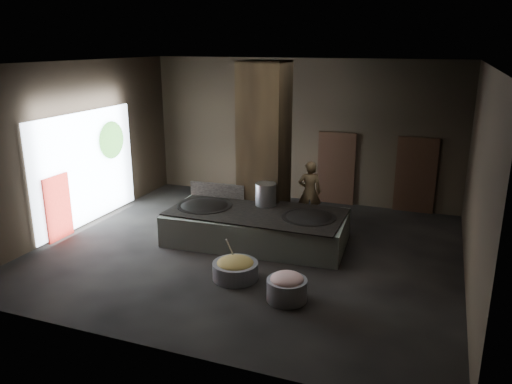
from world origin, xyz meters
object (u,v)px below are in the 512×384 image
at_px(stock_pot, 266,194).
at_px(cook, 310,192).
at_px(meat_basin, 287,290).
at_px(hearth_platform, 257,227).
at_px(wok_right, 308,220).
at_px(wok_left, 204,208).
at_px(veg_basin, 235,270).

distance_m(stock_pot, cook, 1.63).
bearing_deg(stock_pot, meat_basin, -63.48).
height_order(hearth_platform, wok_right, wok_right).
bearing_deg(stock_pot, wok_left, -158.20).
relative_size(wok_right, stock_pot, 2.25).
xyz_separation_m(hearth_platform, wok_right, (1.35, 0.05, 0.36)).
xyz_separation_m(hearth_platform, cook, (0.88, 1.94, 0.50)).
bearing_deg(wok_left, veg_basin, -49.70).
height_order(hearth_platform, cook, cook).
relative_size(stock_pot, veg_basin, 0.59).
height_order(cook, veg_basin, cook).
relative_size(hearth_platform, cook, 2.53).
distance_m(stock_pot, veg_basin, 2.85).
height_order(stock_pot, veg_basin, stock_pot).
relative_size(wok_left, meat_basin, 1.75).
bearing_deg(meat_basin, veg_basin, 158.84).
xyz_separation_m(wok_right, stock_pot, (-1.30, 0.50, 0.38)).
bearing_deg(cook, veg_basin, 65.45).
height_order(hearth_platform, stock_pot, stock_pot).
height_order(wok_right, veg_basin, wok_right).
height_order(hearth_platform, wok_left, wok_left).
height_order(stock_pot, meat_basin, stock_pot).
distance_m(wok_left, wok_right, 2.80).
xyz_separation_m(wok_right, meat_basin, (0.29, -2.69, -0.53)).
distance_m(hearth_platform, meat_basin, 3.11).
xyz_separation_m(cook, veg_basin, (-0.57, -4.06, -0.71)).
distance_m(hearth_platform, veg_basin, 2.15).
height_order(hearth_platform, veg_basin, hearth_platform).
relative_size(cook, veg_basin, 1.79).
distance_m(hearth_platform, wok_right, 1.40).
xyz_separation_m(wok_left, cook, (2.33, 1.99, 0.14)).
bearing_deg(meat_basin, wok_left, 140.06).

